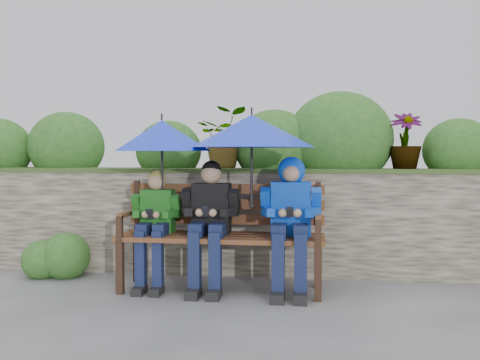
# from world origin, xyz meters

# --- Properties ---
(ground) EXTENTS (60.00, 60.00, 0.00)m
(ground) POSITION_xyz_m (0.00, 0.00, 0.00)
(ground) COLOR #525251
(ground) RESTS_ON ground
(garden_backdrop) EXTENTS (8.00, 2.84, 1.83)m
(garden_backdrop) POSITION_xyz_m (0.02, 1.61, 0.62)
(garden_backdrop) COLOR #50493F
(garden_backdrop) RESTS_ON ground
(park_bench) EXTENTS (1.76, 0.52, 0.93)m
(park_bench) POSITION_xyz_m (-0.16, 0.12, 0.53)
(park_bench) COLOR #342117
(park_bench) RESTS_ON ground
(boy_left) EXTENTS (0.42, 0.49, 1.03)m
(boy_left) POSITION_xyz_m (-0.74, 0.05, 0.59)
(boy_left) COLOR #135918
(boy_left) RESTS_ON ground
(boy_middle) EXTENTS (0.49, 0.56, 1.12)m
(boy_middle) POSITION_xyz_m (-0.25, 0.04, 0.63)
(boy_middle) COLOR black
(boy_middle) RESTS_ON ground
(boy_right) EXTENTS (0.51, 0.62, 1.15)m
(boy_right) POSITION_xyz_m (0.44, 0.05, 0.69)
(boy_right) COLOR blue
(boy_right) RESTS_ON ground
(umbrella_left) EXTENTS (0.86, 0.86, 0.83)m
(umbrella_left) POSITION_xyz_m (-0.68, 0.08, 1.33)
(umbrella_left) COLOR #1432ED
(umbrella_left) RESTS_ON ground
(umbrella_right) EXTENTS (1.05, 1.05, 0.85)m
(umbrella_right) POSITION_xyz_m (0.11, 0.01, 1.37)
(umbrella_right) COLOR #1432ED
(umbrella_right) RESTS_ON ground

